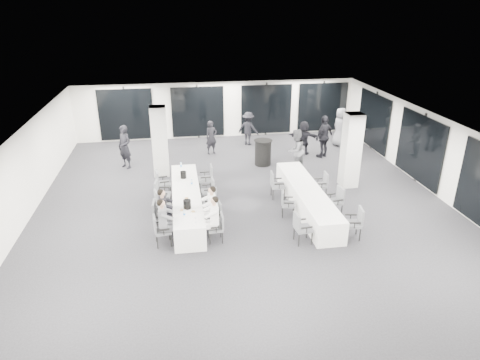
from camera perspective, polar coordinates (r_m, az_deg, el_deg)
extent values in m
cube|color=#222227|center=(14.84, 0.43, -3.27)|extent=(14.00, 16.00, 0.02)
cube|color=silver|center=(13.82, 0.46, 7.27)|extent=(14.00, 16.00, 0.02)
cube|color=white|center=(14.91, -27.20, 0.09)|extent=(0.02, 16.00, 2.80)
cube|color=white|center=(16.83, 24.74, 2.99)|extent=(0.02, 16.00, 2.80)
cube|color=white|center=(21.87, -3.02, 9.33)|extent=(14.00, 0.02, 2.80)
cube|color=white|center=(7.59, 10.99, -20.38)|extent=(14.00, 0.02, 2.80)
cube|color=black|center=(21.81, -2.99, 9.16)|extent=(13.60, 0.06, 2.50)
cube|color=black|center=(17.60, 22.82, 3.95)|extent=(0.06, 14.00, 2.50)
cube|color=silver|center=(17.13, -10.65, 5.08)|extent=(0.60, 0.60, 2.80)
cube|color=silver|center=(16.34, 14.58, 3.83)|extent=(0.60, 0.60, 2.80)
cube|color=white|center=(14.23, -7.13, -2.94)|extent=(0.90, 5.00, 0.75)
cube|color=white|center=(14.54, 8.90, -2.47)|extent=(0.90, 5.00, 0.75)
cylinder|color=black|center=(18.21, 3.08, 3.67)|extent=(0.69, 0.69, 1.08)
cylinder|color=black|center=(18.04, 3.11, 5.29)|extent=(0.79, 0.79, 0.02)
cube|color=#4C4F53|center=(12.51, -10.23, -6.70)|extent=(0.50, 0.51, 0.08)
cube|color=#4C4F53|center=(12.37, -11.30, -5.75)|extent=(0.11, 0.45, 0.45)
cylinder|color=black|center=(12.79, -11.12, -7.30)|extent=(0.03, 0.03, 0.40)
cylinder|color=black|center=(12.45, -10.95, -8.18)|extent=(0.03, 0.03, 0.40)
cylinder|color=black|center=(12.81, -9.38, -7.11)|extent=(0.03, 0.03, 0.40)
cylinder|color=black|center=(12.48, -9.16, -7.98)|extent=(0.03, 0.03, 0.40)
cube|color=black|center=(12.64, -10.40, -5.52)|extent=(0.33, 0.08, 0.04)
cube|color=black|center=(12.22, -10.16, -6.57)|extent=(0.33, 0.08, 0.04)
cube|color=#4C4F53|center=(13.09, -10.22, -5.00)|extent=(0.54, 0.56, 0.09)
cube|color=#4C4F53|center=(12.98, -11.37, -3.87)|extent=(0.10, 0.51, 0.50)
cylinder|color=black|center=(13.43, -11.00, -5.60)|extent=(0.04, 0.04, 0.45)
cylinder|color=black|center=(13.05, -11.18, -6.52)|extent=(0.04, 0.04, 0.45)
cylinder|color=black|center=(13.39, -9.12, -5.56)|extent=(0.04, 0.04, 0.45)
cylinder|color=black|center=(13.00, -9.25, -6.48)|extent=(0.04, 0.04, 0.45)
cube|color=black|center=(13.25, -10.18, -3.73)|extent=(0.38, 0.07, 0.04)
cube|color=black|center=(12.76, -10.38, -4.84)|extent=(0.38, 0.07, 0.04)
cube|color=#4C4F53|center=(14.07, -10.17, -3.16)|extent=(0.54, 0.56, 0.08)
cube|color=#4C4F53|center=(13.93, -11.11, -2.32)|extent=(0.16, 0.45, 0.45)
cylinder|color=black|center=(14.32, -11.03, -3.82)|extent=(0.04, 0.04, 0.40)
cylinder|color=black|center=(13.98, -10.71, -4.50)|extent=(0.04, 0.04, 0.40)
cylinder|color=black|center=(14.38, -9.51, -3.57)|extent=(0.04, 0.04, 0.40)
cylinder|color=black|center=(14.04, -9.15, -4.24)|extent=(0.04, 0.04, 0.40)
cube|color=black|center=(14.22, -10.43, -2.15)|extent=(0.33, 0.11, 0.04)
cube|color=black|center=(13.78, -10.00, -2.96)|extent=(0.33, 0.11, 0.04)
cube|color=#4C4F53|center=(14.63, -10.16, -2.01)|extent=(0.53, 0.55, 0.08)
cube|color=#4C4F53|center=(14.55, -11.11, -1.03)|extent=(0.12, 0.48, 0.47)
cylinder|color=black|center=(14.95, -10.76, -2.56)|extent=(0.04, 0.04, 0.42)
cylinder|color=black|center=(14.58, -11.00, -3.26)|extent=(0.04, 0.04, 0.42)
cylinder|color=black|center=(14.89, -9.20, -2.55)|extent=(0.04, 0.04, 0.42)
cylinder|color=black|center=(14.52, -9.39, -3.26)|extent=(0.04, 0.04, 0.42)
cube|color=black|center=(14.79, -10.07, -0.98)|extent=(0.35, 0.09, 0.04)
cube|color=black|center=(14.32, -10.34, -1.81)|extent=(0.35, 0.09, 0.04)
cube|color=#4C4F53|center=(15.55, -10.13, -0.50)|extent=(0.53, 0.55, 0.08)
cube|color=#4C4F53|center=(15.42, -11.01, 0.33)|extent=(0.13, 0.47, 0.46)
cylinder|color=black|center=(15.81, -10.89, -1.13)|extent=(0.04, 0.04, 0.41)
cylinder|color=black|center=(15.44, -10.69, -1.71)|extent=(0.04, 0.04, 0.41)
cylinder|color=black|center=(15.85, -9.45, -0.95)|extent=(0.04, 0.04, 0.41)
cylinder|color=black|center=(15.49, -9.22, -1.53)|extent=(0.04, 0.04, 0.41)
cube|color=black|center=(15.71, -10.30, 0.42)|extent=(0.34, 0.09, 0.04)
cube|color=black|center=(15.25, -10.03, -0.27)|extent=(0.34, 0.09, 0.04)
cube|color=#4C4F53|center=(12.51, -3.31, -6.48)|extent=(0.43, 0.45, 0.07)
cube|color=#4C4F53|center=(12.41, -2.41, -5.41)|extent=(0.07, 0.42, 0.42)
cylinder|color=black|center=(12.49, -2.34, -7.70)|extent=(0.03, 0.03, 0.37)
cylinder|color=black|center=(12.80, -2.57, -6.88)|extent=(0.03, 0.03, 0.37)
cylinder|color=black|center=(12.45, -4.02, -7.85)|extent=(0.03, 0.03, 0.37)
cylinder|color=black|center=(12.76, -4.21, -7.02)|extent=(0.03, 0.03, 0.37)
cube|color=black|center=(12.24, -3.19, -6.36)|extent=(0.31, 0.04, 0.04)
cube|color=black|center=(12.63, -3.46, -5.36)|extent=(0.31, 0.04, 0.04)
cube|color=#4C4F53|center=(13.12, -3.63, -4.91)|extent=(0.50, 0.51, 0.08)
cube|color=#4C4F53|center=(13.04, -2.76, -3.79)|extent=(0.12, 0.44, 0.44)
cylinder|color=black|center=(13.11, -2.59, -6.08)|extent=(0.03, 0.03, 0.39)
cylinder|color=black|center=(13.43, -3.00, -5.32)|extent=(0.03, 0.03, 0.39)
cylinder|color=black|center=(13.03, -4.22, -6.30)|extent=(0.03, 0.03, 0.39)
cylinder|color=black|center=(13.36, -4.59, -5.53)|extent=(0.03, 0.03, 0.39)
cube|color=black|center=(12.84, -3.39, -4.75)|extent=(0.33, 0.08, 0.04)
cube|color=black|center=(13.25, -3.88, -3.83)|extent=(0.33, 0.08, 0.04)
cube|color=#4C4F53|center=(14.03, -4.03, -3.02)|extent=(0.46, 0.48, 0.07)
cube|color=#4C4F53|center=(13.92, -3.23, -2.08)|extent=(0.10, 0.43, 0.42)
cylinder|color=black|center=(13.97, -3.25, -4.17)|extent=(0.03, 0.03, 0.38)
cylinder|color=black|center=(14.30, -3.26, -3.50)|extent=(0.03, 0.03, 0.38)
cylinder|color=black|center=(13.97, -4.77, -4.20)|extent=(0.03, 0.03, 0.38)
cylinder|color=black|center=(14.30, -4.74, -3.53)|extent=(0.03, 0.03, 0.38)
cube|color=black|center=(13.76, -4.06, -2.86)|extent=(0.32, 0.07, 0.04)
cube|color=black|center=(14.17, -4.05, -2.05)|extent=(0.32, 0.07, 0.04)
cube|color=#4C4F53|center=(14.86, -4.35, -1.53)|extent=(0.45, 0.47, 0.07)
cube|color=#4C4F53|center=(14.79, -3.63, -0.59)|extent=(0.09, 0.42, 0.41)
cylinder|color=black|center=(14.82, -3.52, -2.51)|extent=(0.03, 0.03, 0.37)
cylinder|color=black|center=(15.14, -3.78, -1.94)|extent=(0.03, 0.03, 0.37)
cylinder|color=black|center=(14.77, -4.89, -2.66)|extent=(0.03, 0.03, 0.37)
cylinder|color=black|center=(15.09, -5.12, -2.08)|extent=(0.03, 0.03, 0.37)
cube|color=black|center=(14.60, -4.22, -1.34)|extent=(0.31, 0.06, 0.04)
cube|color=black|center=(15.00, -4.52, -0.65)|extent=(0.31, 0.06, 0.04)
cube|color=#4C4F53|center=(15.69, -4.66, 0.11)|extent=(0.49, 0.51, 0.08)
cube|color=#4C4F53|center=(15.60, -3.84, 1.12)|extent=(0.06, 0.48, 0.48)
cylinder|color=black|center=(15.61, -3.79, -1.02)|extent=(0.04, 0.04, 0.43)
cylinder|color=black|center=(16.00, -3.93, -0.41)|extent=(0.04, 0.04, 0.43)
cylinder|color=black|center=(15.59, -5.34, -1.11)|extent=(0.04, 0.04, 0.43)
cylinder|color=black|center=(15.97, -5.44, -0.50)|extent=(0.04, 0.04, 0.43)
cube|color=black|center=(15.38, -4.60, 0.34)|extent=(0.36, 0.04, 0.04)
cube|color=black|center=(15.87, -4.75, 1.07)|extent=(0.36, 0.04, 0.04)
cube|color=#4C4F53|center=(12.55, 8.44, -6.43)|extent=(0.50, 0.51, 0.08)
cube|color=#4C4F53|center=(12.34, 7.56, -5.48)|extent=(0.10, 0.46, 0.46)
cylinder|color=black|center=(12.76, 7.21, -7.08)|extent=(0.04, 0.04, 0.41)
cylinder|color=black|center=(12.44, 7.85, -7.96)|extent=(0.04, 0.04, 0.41)
cylinder|color=black|center=(12.89, 8.87, -6.84)|extent=(0.04, 0.04, 0.41)
cylinder|color=black|center=(12.58, 9.55, -7.70)|extent=(0.04, 0.04, 0.41)
cube|color=black|center=(12.66, 8.07, -5.24)|extent=(0.34, 0.07, 0.04)
cube|color=black|center=(12.26, 8.91, -6.29)|extent=(0.34, 0.07, 0.04)
cube|color=#4C4F53|center=(13.98, 6.45, -3.25)|extent=(0.50, 0.52, 0.07)
cube|color=#4C4F53|center=(13.86, 5.67, -2.32)|extent=(0.15, 0.42, 0.42)
cylinder|color=black|center=(14.23, 5.65, -3.71)|extent=(0.03, 0.03, 0.37)
cylinder|color=black|center=(13.91, 5.69, -4.39)|extent=(0.03, 0.03, 0.37)
cylinder|color=black|center=(14.25, 7.12, -3.75)|extent=(0.03, 0.03, 0.37)
cylinder|color=black|center=(13.93, 7.19, -4.42)|extent=(0.03, 0.03, 0.37)
cube|color=black|center=(14.12, 6.44, -2.28)|extent=(0.31, 0.10, 0.04)
cube|color=black|center=(13.71, 6.52, -3.09)|extent=(0.31, 0.10, 0.04)
cube|color=#4C4F53|center=(15.20, 5.09, -0.76)|extent=(0.50, 0.52, 0.08)
cube|color=#4C4F53|center=(15.05, 4.29, 0.17)|extent=(0.09, 0.47, 0.47)
cylinder|color=black|center=(15.45, 4.19, -1.33)|extent=(0.04, 0.04, 0.42)
cylinder|color=black|center=(15.09, 4.42, -1.96)|extent=(0.04, 0.04, 0.42)
cylinder|color=black|center=(15.52, 5.67, -1.27)|extent=(0.04, 0.04, 0.42)
cylinder|color=black|center=(15.15, 5.94, -1.90)|extent=(0.04, 0.04, 0.42)
cube|color=black|center=(15.36, 4.95, 0.21)|extent=(0.35, 0.07, 0.04)
cube|color=black|center=(14.90, 5.27, -0.54)|extent=(0.35, 0.07, 0.04)
cube|color=#4C4F53|center=(13.06, 14.74, -5.68)|extent=(0.54, 0.56, 0.08)
cube|color=#4C4F53|center=(12.99, 15.82, -4.59)|extent=(0.14, 0.47, 0.47)
cylinder|color=black|center=(13.06, 15.71, -7.05)|extent=(0.04, 0.04, 0.42)
cylinder|color=black|center=(13.40, 15.29, -6.19)|extent=(0.04, 0.04, 0.42)
cylinder|color=black|center=(12.96, 13.95, -7.10)|extent=(0.04, 0.04, 0.42)
cylinder|color=black|center=(13.30, 13.58, -6.22)|extent=(0.04, 0.04, 0.42)
cube|color=black|center=(12.76, 15.07, -5.54)|extent=(0.35, 0.10, 0.04)
cube|color=black|center=(13.20, 14.57, -4.49)|extent=(0.35, 0.10, 0.04)
cube|color=#4C4F53|center=(14.30, 12.42, -2.88)|extent=(0.52, 0.54, 0.08)
cube|color=#4C4F53|center=(14.29, 13.28, -1.79)|extent=(0.12, 0.46, 0.46)
cylinder|color=black|center=(14.35, 13.41, -3.97)|extent=(0.04, 0.04, 0.41)
cylinder|color=black|center=(14.65, 12.65, -3.31)|extent=(0.04, 0.04, 0.41)
cylinder|color=black|center=(14.16, 12.01, -4.21)|extent=(0.04, 0.04, 0.41)
cylinder|color=black|center=(14.47, 11.27, -3.53)|extent=(0.04, 0.04, 0.41)
cube|color=black|center=(14.03, 12.96, -2.68)|extent=(0.34, 0.09, 0.04)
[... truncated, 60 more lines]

